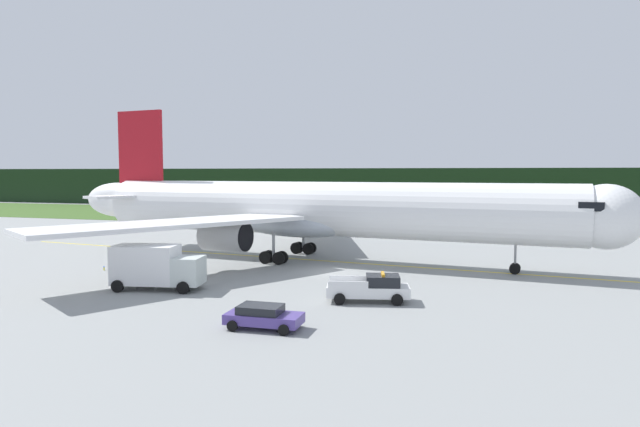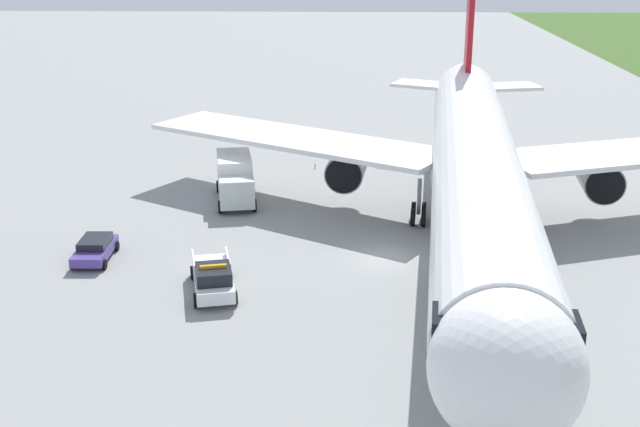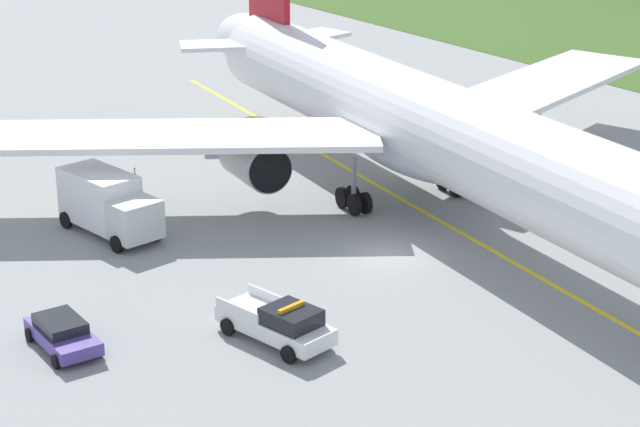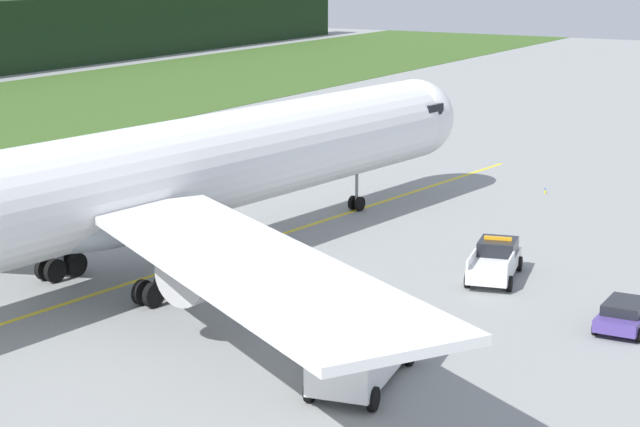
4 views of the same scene
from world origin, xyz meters
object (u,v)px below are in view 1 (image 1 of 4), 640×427
Objects in this scene: staff_car at (263,316)px; catering_truck at (156,266)px; ops_pickup_truck at (371,288)px; airliner at (313,210)px.

catering_truck is at bearing 148.65° from staff_car.
ops_pickup_truck is 0.84× the size of catering_truck.
catering_truck reaches higher than ops_pickup_truck.
catering_truck is at bearing -113.71° from airliner.
airliner is 8.33× the size of catering_truck.
airliner reaches higher than catering_truck.
airliner reaches higher than ops_pickup_truck.
staff_car is (11.34, -6.91, -1.03)m from catering_truck.
catering_truck is (-7.04, -16.02, -3.18)m from airliner.
ops_pickup_truck is 9.01m from staff_car.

